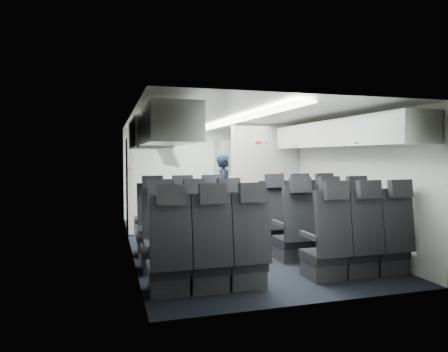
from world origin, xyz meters
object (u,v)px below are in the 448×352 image
galley_unit (235,179)px  carry_on_bag (152,138)px  seat_row_mid (260,236)px  seat_row_rear (288,250)px  flight_attendant (225,190)px  seat_row_front (240,225)px  boarding_door (129,184)px

galley_unit → carry_on_bag: size_ratio=5.29×
seat_row_mid → carry_on_bag: size_ratio=9.26×
seat_row_rear → flight_attendant: bearing=84.3°
seat_row_front → carry_on_bag: (-1.37, 0.32, 1.40)m
galley_unit → seat_row_rear: bearing=-100.6°
galley_unit → flight_attendant: galley_unit is taller
seat_row_mid → flight_attendant: bearing=82.8°
seat_row_rear → boarding_door: (-1.64, 3.89, 0.55)m
seat_row_front → seat_row_mid: bearing=-90.0°
seat_row_front → flight_attendant: (0.40, 2.28, 0.36)m
boarding_door → flight_attendant: bearing=5.3°
seat_row_front → carry_on_bag: 1.99m
seat_row_mid → seat_row_front: bearing=90.0°
seat_row_rear → galley_unit: galley_unit is taller
seat_row_mid → galley_unit: bearing=77.1°
galley_unit → seat_row_mid: bearing=-102.9°
seat_row_front → carry_on_bag: carry_on_bag is taller
seat_row_rear → galley_unit: (0.95, 5.05, 0.55)m
galley_unit → boarding_door: size_ratio=1.02×
galley_unit → flight_attendant: 1.13m
seat_row_mid → boarding_door: (-1.64, 2.99, 0.55)m
seat_row_rear → carry_on_bag: bearing=122.9°
seat_row_front → galley_unit: bearing=73.7°
seat_row_mid → carry_on_bag: bearing=138.3°
seat_row_rear → carry_on_bag: 2.89m
galley_unit → flight_attendant: (-0.55, -0.98, -0.18)m
seat_row_mid → galley_unit: galley_unit is taller
carry_on_bag → galley_unit: bearing=61.2°
seat_row_rear → flight_attendant: 4.11m
galley_unit → carry_on_bag: carry_on_bag is taller
seat_row_front → boarding_door: boarding_door is taller
seat_row_rear → galley_unit: 5.17m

